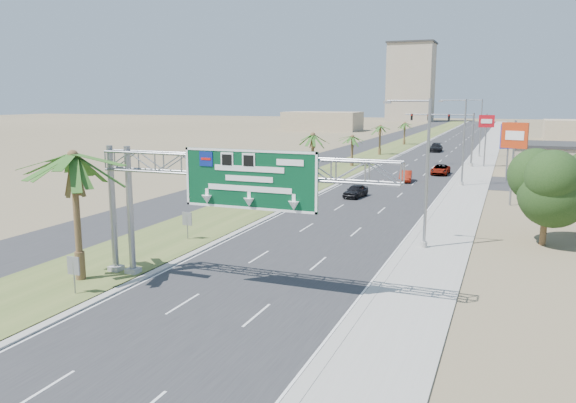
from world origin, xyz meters
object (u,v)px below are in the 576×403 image
at_px(pole_sign_red_far, 486,125).
at_px(car_far, 436,148).
at_px(sign_gantry, 225,176).
at_px(car_right_lane, 440,170).
at_px(car_left_lane, 356,191).
at_px(palm_near, 73,157).
at_px(car_mid_lane, 406,176).
at_px(pole_sign_blue, 509,138).
at_px(signal_mast, 458,134).
at_px(pole_sign_red_near, 514,140).

bearing_deg(pole_sign_red_far, car_far, 113.16).
height_order(sign_gantry, car_right_lane, sign_gantry).
xyz_separation_m(car_right_lane, car_far, (-4.85, 34.27, 0.13)).
distance_m(sign_gantry, car_left_lane, 30.50).
distance_m(palm_near, car_mid_lane, 46.63).
relative_size(palm_near, car_mid_lane, 2.04).
relative_size(palm_near, car_far, 1.53).
bearing_deg(sign_gantry, pole_sign_blue, 74.59).
bearing_deg(car_mid_lane, car_right_lane, 61.90).
bearing_deg(car_right_lane, sign_gantry, -94.98).
relative_size(signal_mast, car_mid_lane, 2.51).
bearing_deg(pole_sign_blue, car_right_lane, 158.48).
bearing_deg(car_far, pole_sign_red_far, -67.91).
xyz_separation_m(signal_mast, car_left_lane, (-7.17, -32.04, -4.19)).
bearing_deg(palm_near, pole_sign_red_near, 56.35).
xyz_separation_m(palm_near, pole_sign_red_near, (22.01, 33.07, -0.69)).
relative_size(sign_gantry, palm_near, 2.01).
height_order(car_right_lane, car_far, car_far).
height_order(car_left_lane, car_right_lane, car_left_lane).
relative_size(sign_gantry, car_mid_lane, 4.09).
relative_size(sign_gantry, car_far, 3.07).
relative_size(signal_mast, car_far, 1.88).
distance_m(palm_near, pole_sign_red_far, 67.20).
xyz_separation_m(car_mid_lane, car_right_lane, (3.19, 8.35, -0.01)).
xyz_separation_m(car_right_lane, pole_sign_red_near, (8.82, -20.39, 5.58)).
bearing_deg(signal_mast, sign_gantry, -95.74).
bearing_deg(palm_near, car_left_lane, 77.29).
height_order(car_mid_lane, pole_sign_red_far, pole_sign_red_far).
bearing_deg(car_far, pole_sign_blue, -71.83).
height_order(car_left_lane, car_mid_lane, car_mid_lane).
bearing_deg(car_mid_lane, signal_mast, 69.75).
distance_m(car_mid_lane, pole_sign_blue, 13.33).
height_order(palm_near, pole_sign_red_near, palm_near).
height_order(palm_near, pole_sign_red_far, palm_near).
xyz_separation_m(car_mid_lane, car_far, (-1.66, 42.62, 0.12)).
bearing_deg(car_left_lane, signal_mast, 85.29).
distance_m(sign_gantry, signal_mast, 62.37).
xyz_separation_m(palm_near, car_mid_lane, (10.00, 45.11, -6.26)).
bearing_deg(car_mid_lane, palm_near, -109.71).
bearing_deg(car_far, palm_near, -96.51).
height_order(car_mid_lane, pole_sign_blue, pole_sign_blue).
height_order(car_mid_lane, pole_sign_red_near, pole_sign_red_near).
xyz_separation_m(car_left_lane, car_right_lane, (5.99, 21.53, -0.00)).
bearing_deg(pole_sign_red_far, palm_near, -105.71).
bearing_deg(pole_sign_red_far, car_right_lane, -114.05).
xyz_separation_m(car_left_lane, car_mid_lane, (2.80, 13.18, 0.01)).
height_order(palm_near, car_far, palm_near).
xyz_separation_m(car_left_lane, pole_sign_blue, (14.24, 18.27, 4.59)).
xyz_separation_m(signal_mast, car_mid_lane, (-4.37, -18.86, -4.18)).
distance_m(car_mid_lane, car_right_lane, 8.93).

